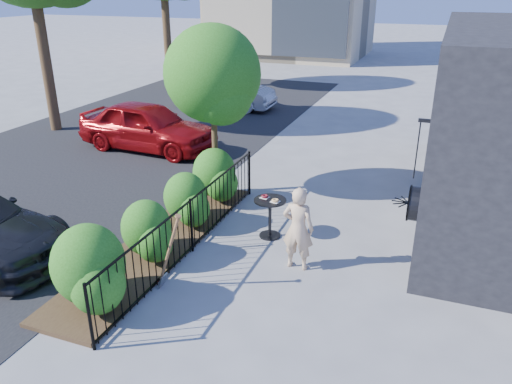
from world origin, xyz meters
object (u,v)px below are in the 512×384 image
at_px(cafe_table, 270,211).
at_px(shovel, 168,256).
at_px(woman, 298,229).
at_px(car_red, 148,126).
at_px(car_silver, 225,92).
at_px(patio_tree, 214,80).

bearing_deg(cafe_table, shovel, -111.69).
xyz_separation_m(woman, shovel, (-1.80, -1.43, -0.14)).
bearing_deg(car_red, car_silver, 3.77).
height_order(cafe_table, shovel, shovel).
height_order(patio_tree, car_red, patio_tree).
xyz_separation_m(woman, car_silver, (-6.32, 10.95, -0.10)).
height_order(cafe_table, car_silver, car_silver).
height_order(woman, shovel, woman).
relative_size(car_red, car_silver, 1.05).
relative_size(cafe_table, car_silver, 0.21).
relative_size(woman, car_silver, 0.38).
height_order(patio_tree, cafe_table, patio_tree).
relative_size(patio_tree, cafe_table, 4.52).
relative_size(patio_tree, car_red, 0.91).
bearing_deg(cafe_table, woman, -47.95).
distance_m(cafe_table, car_red, 6.81).
distance_m(patio_tree, car_silver, 9.30).
distance_m(cafe_table, woman, 1.30).
xyz_separation_m(patio_tree, woman, (2.78, -2.60, -1.98)).
xyz_separation_m(car_red, car_silver, (-0.05, 5.88, -0.06)).
bearing_deg(cafe_table, car_red, 142.71).
bearing_deg(car_silver, shovel, -160.79).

